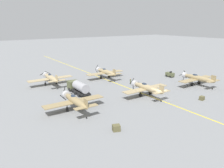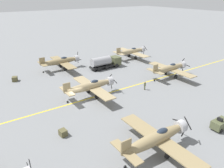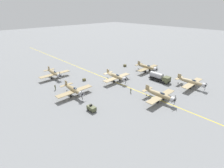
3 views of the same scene
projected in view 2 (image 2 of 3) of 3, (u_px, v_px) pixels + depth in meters
ground_plane at (76, 102)px, 37.39m from camera, size 400.00×400.00×0.00m
taxiway_stripe at (76, 102)px, 37.39m from camera, size 0.30×160.00×0.01m
airplane_far_center at (170, 68)px, 47.75m from camera, size 12.00×9.98×3.65m
airplane_far_left at (131, 51)px, 61.15m from camera, size 12.00×9.98×3.65m
airplane_mid_right at (157, 138)px, 24.98m from camera, size 12.00×9.98×3.65m
airplane_mid_left at (61, 61)px, 52.53m from camera, size 12.00×9.98×3.74m
airplane_mid_center at (91, 86)px, 38.76m from camera, size 12.00×9.98×3.65m
fuel_tanker at (106, 62)px, 53.62m from camera, size 2.68×8.00×2.98m
tow_tractor at (220, 124)px, 29.86m from camera, size 1.57×2.60×1.79m
ground_crew_walking at (145, 85)px, 41.79m from camera, size 0.36×0.36×1.66m
supply_crate_by_tanker at (15, 79)px, 46.02m from camera, size 1.44×1.33×0.98m
supply_crate_mid_lane at (63, 133)px, 28.57m from camera, size 1.12×0.97×0.86m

